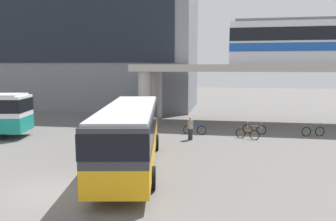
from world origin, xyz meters
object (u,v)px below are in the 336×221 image
at_px(bus_main, 130,130).
at_px(bicycle_blue, 195,130).
at_px(pedestrian_waiting_near_stop, 190,129).
at_px(station_building, 78,25).
at_px(bicycle_green, 313,131).
at_px(bicycle_silver, 254,129).
at_px(bicycle_brown, 248,134).

height_order(bus_main, bicycle_blue, bus_main).
xyz_separation_m(bicycle_blue, pedestrian_waiting_near_stop, (-0.13, -1.95, 0.43)).
height_order(station_building, bus_main, station_building).
height_order(station_building, bicycle_blue, station_building).
bearing_deg(bicycle_green, bicycle_silver, 178.62).
bearing_deg(bicycle_brown, bicycle_silver, 71.60).
xyz_separation_m(bicycle_green, pedestrian_waiting_near_stop, (-8.95, -2.88, 0.43)).
distance_m(bicycle_brown, bicycle_green, 5.24).
distance_m(station_building, bus_main, 29.17).
distance_m(bicycle_silver, bicycle_brown, 2.03).
bearing_deg(pedestrian_waiting_near_stop, bus_main, -109.12).
bearing_deg(pedestrian_waiting_near_stop, station_building, 133.47).
xyz_separation_m(station_building, pedestrian_waiting_near_stop, (16.39, -17.29, -9.65)).
bearing_deg(pedestrian_waiting_near_stop, bicycle_silver, 32.53).
distance_m(bus_main, bicycle_green, 15.04).
bearing_deg(bicycle_brown, bus_main, -129.00).
height_order(bus_main, bicycle_green, bus_main).
bearing_deg(bicycle_green, bicycle_blue, -173.95).
xyz_separation_m(bicycle_silver, bicycle_green, (4.28, -0.10, 0.00)).
height_order(bicycle_green, bicycle_blue, same).
bearing_deg(bicycle_blue, station_building, 137.11).
height_order(bicycle_blue, pedestrian_waiting_near_stop, pedestrian_waiting_near_stop).
height_order(bicycle_silver, bicycle_brown, same).
relative_size(station_building, bicycle_green, 16.99).
xyz_separation_m(station_building, bicycle_green, (25.34, -14.40, -10.08)).
bearing_deg(station_building, bicycle_brown, -38.46).
xyz_separation_m(bus_main, bicycle_brown, (6.42, 7.93, -1.63)).
height_order(bicycle_brown, pedestrian_waiting_near_stop, pedestrian_waiting_near_stop).
bearing_deg(bicycle_blue, bus_main, -105.90).
height_order(bus_main, bicycle_silver, bus_main).
bearing_deg(bicycle_silver, bicycle_blue, -167.15).
relative_size(station_building, bus_main, 2.62).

